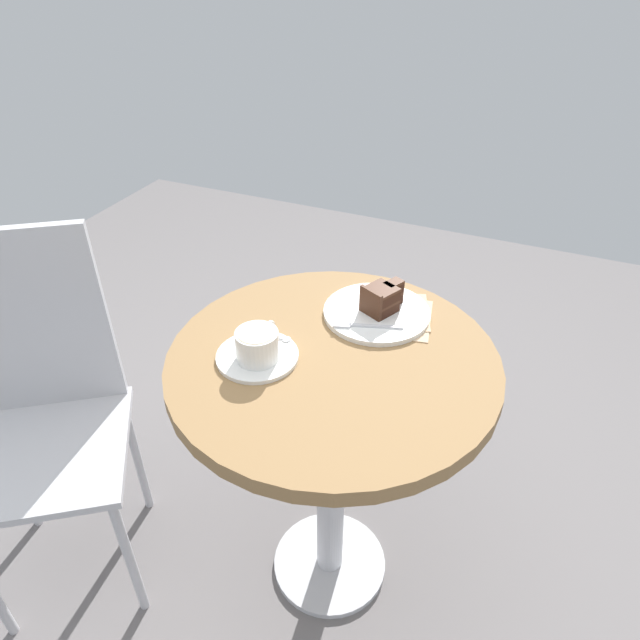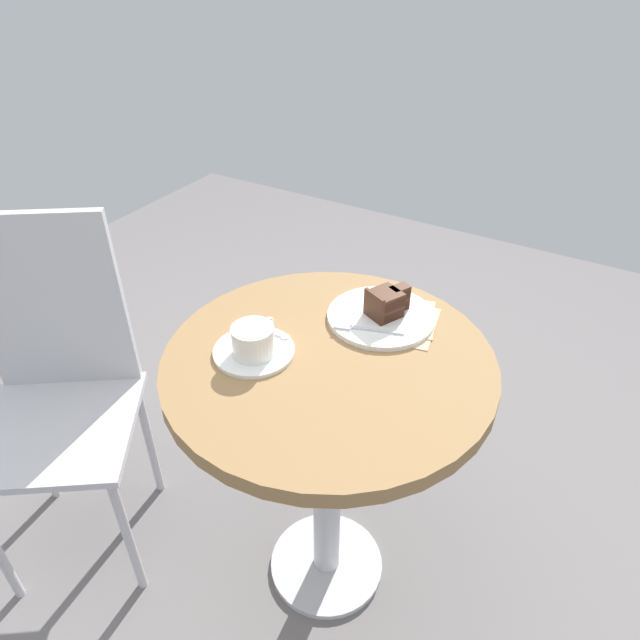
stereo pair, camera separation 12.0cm
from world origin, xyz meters
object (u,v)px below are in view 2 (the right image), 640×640
object	(u,v)px
fork	(360,328)
napkin	(399,319)
cake_slice	(386,303)
saucer	(254,351)
cake_plate	(381,317)
coffee_cup	(254,339)
cafe_chair	(56,372)
teaspoon	(273,335)

from	to	relation	value
fork	napkin	bearing A→B (deg)	-138.26
fork	cake_slice	bearing A→B (deg)	-123.99
saucer	cake_plate	world-z (taller)	cake_plate
saucer	coffee_cup	xyz separation A→B (m)	(-0.01, -0.01, 0.04)
napkin	cafe_chair	world-z (taller)	cafe_chair
fork	napkin	xyz separation A→B (m)	(0.09, -0.05, -0.01)
saucer	coffee_cup	bearing A→B (deg)	-132.72
cake_slice	cafe_chair	bearing A→B (deg)	117.10
saucer	coffee_cup	size ratio (longest dim) A/B	1.43
cake_slice	napkin	distance (m)	0.05
cake_slice	napkin	xyz separation A→B (m)	(0.01, -0.03, -0.04)
coffee_cup	cake_slice	xyz separation A→B (m)	(0.26, -0.17, 0.00)
fork	napkin	world-z (taller)	fork
cake_slice	cafe_chair	xyz separation A→B (m)	(-0.37, 0.72, -0.24)
saucer	cake_slice	bearing A→B (deg)	-35.96
teaspoon	cafe_chair	xyz separation A→B (m)	(-0.18, 0.55, -0.21)
teaspoon	napkin	xyz separation A→B (m)	(0.20, -0.20, -0.01)
napkin	cafe_chair	xyz separation A→B (m)	(-0.38, 0.75, -0.20)
coffee_cup	fork	xyz separation A→B (m)	(0.18, -0.15, -0.03)
saucer	cake_plate	xyz separation A→B (m)	(0.24, -0.17, 0.00)
saucer	cafe_chair	xyz separation A→B (m)	(-0.12, 0.54, -0.20)
fork	cafe_chair	size ratio (longest dim) A/B	0.16
coffee_cup	cake_plate	distance (m)	0.30
teaspoon	cake_slice	world-z (taller)	cake_slice
napkin	cafe_chair	bearing A→B (deg)	116.77
coffee_cup	cafe_chair	bearing A→B (deg)	101.67
coffee_cup	cake_slice	bearing A→B (deg)	-34.22
cafe_chair	fork	bearing A→B (deg)	-12.39
saucer	coffee_cup	world-z (taller)	coffee_cup
coffee_cup	napkin	size ratio (longest dim) A/B	0.56
cake_slice	cafe_chair	size ratio (longest dim) A/B	0.11
fork	cafe_chair	bearing A→B (deg)	4.58
saucer	teaspoon	bearing A→B (deg)	-6.28
coffee_cup	cake_slice	distance (m)	0.31
coffee_cup	teaspoon	xyz separation A→B (m)	(0.07, 0.00, -0.03)
saucer	napkin	world-z (taller)	saucer
cake_slice	fork	bearing A→B (deg)	163.93
coffee_cup	teaspoon	distance (m)	0.07
coffee_cup	fork	size ratio (longest dim) A/B	0.79
cafe_chair	coffee_cup	bearing A→B (deg)	-23.23
fork	teaspoon	bearing A→B (deg)	17.95
fork	napkin	distance (m)	0.10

